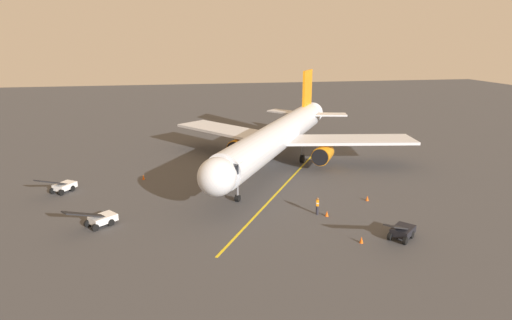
# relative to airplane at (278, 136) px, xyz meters

# --- Properties ---
(ground_plane) EXTENTS (220.00, 220.00, 0.00)m
(ground_plane) POSITION_rel_airplane_xyz_m (1.61, -1.08, -4.00)
(ground_plane) COLOR #424244
(apron_lead_in_line) EXTENTS (20.70, 34.47, 0.01)m
(apron_lead_in_line) POSITION_rel_airplane_xyz_m (0.14, 6.24, -4.00)
(apron_lead_in_line) COLOR yellow
(apron_lead_in_line) RESTS_ON ground
(airplane) EXTENTS (30.69, 36.32, 11.50)m
(airplane) POSITION_rel_airplane_xyz_m (0.00, 0.00, 0.00)
(airplane) COLOR silver
(airplane) RESTS_ON ground
(ground_crew_marshaller) EXTENTS (0.33, 0.45, 1.71)m
(ground_crew_marshaller) POSITION_rel_airplane_xyz_m (0.06, 16.63, -3.12)
(ground_crew_marshaller) COLOR #23232D
(ground_crew_marshaller) RESTS_ON ground
(belt_loader_near_nose) EXTENTS (4.24, 3.91, 2.32)m
(belt_loader_near_nose) POSITION_rel_airplane_xyz_m (-5.23, 22.95, -3.29)
(belt_loader_near_nose) COLOR black
(belt_loader_near_nose) RESTS_ON ground
(belt_loader_portside) EXTENTS (4.32, 3.80, 2.32)m
(belt_loader_portside) POSITION_rel_airplane_xyz_m (20.06, 15.65, -3.29)
(belt_loader_portside) COLOR white
(belt_loader_portside) RESTS_ON ground
(belt_loader_starboard_side) EXTENTS (3.53, 4.48, 2.32)m
(belt_loader_starboard_side) POSITION_rel_airplane_xyz_m (25.48, 5.55, -3.29)
(belt_loader_starboard_side) COLOR white
(belt_loader_starboard_side) RESTS_ON ground
(safety_cone_nose_left) EXTENTS (0.32, 0.32, 0.55)m
(safety_cone_nose_left) POSITION_rel_airplane_xyz_m (17.10, 2.58, -3.73)
(safety_cone_nose_left) COLOR #F2590F
(safety_cone_nose_left) RESTS_ON ground
(safety_cone_nose_right) EXTENTS (0.32, 0.32, 0.55)m
(safety_cone_nose_right) POSITION_rel_airplane_xyz_m (-0.70, 17.26, -3.73)
(safety_cone_nose_right) COLOR #F2590F
(safety_cone_nose_right) RESTS_ON ground
(safety_cone_wing_port) EXTENTS (0.32, 0.32, 0.55)m
(safety_cone_wing_port) POSITION_rel_airplane_xyz_m (-6.21, 14.11, -3.73)
(safety_cone_wing_port) COLOR #F2590F
(safety_cone_wing_port) RESTS_ON ground
(safety_cone_wing_starboard) EXTENTS (0.32, 0.32, 0.55)m
(safety_cone_wing_starboard) POSITION_rel_airplane_xyz_m (-1.61, 23.10, -3.73)
(safety_cone_wing_starboard) COLOR #F2590F
(safety_cone_wing_starboard) RESTS_ON ground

